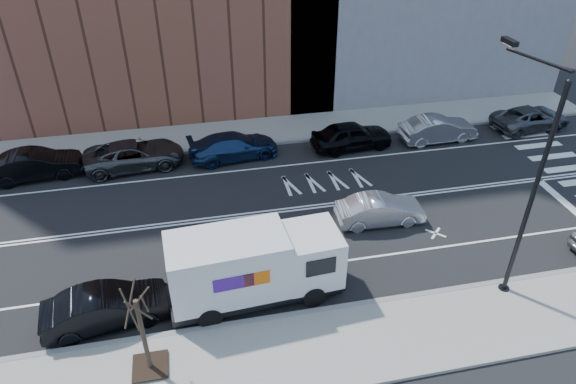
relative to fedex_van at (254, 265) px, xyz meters
name	(u,v)px	position (x,y,z in m)	size (l,w,h in m)	color
ground	(296,209)	(2.93, 5.60, -1.63)	(120.00, 120.00, 0.00)	black
sidewalk_near	(349,345)	(2.93, -3.20, -1.55)	(44.00, 3.60, 0.15)	gray
sidewalk_far	(266,131)	(2.93, 14.40, -1.55)	(44.00, 3.60, 0.15)	gray
curb_near	(335,308)	(2.93, -1.40, -1.54)	(44.00, 0.25, 0.17)	gray
curb_far	(271,143)	(2.93, 12.60, -1.54)	(44.00, 0.25, 0.17)	gray
crosswalk	(576,175)	(18.93, 5.60, -1.62)	(3.00, 14.00, 0.01)	white
road_markings	(296,209)	(2.93, 5.60, -1.62)	(40.00, 8.60, 0.01)	white
streetlight	(528,179)	(9.93, -1.31, 3.45)	(0.44, 4.02, 9.34)	black
street_tree	(145,342)	(-4.07, -2.80, -0.18)	(1.20, 1.20, 3.75)	black
fedex_van	(254,265)	(0.00, 0.00, 0.00)	(6.92, 2.77, 3.10)	black
far_parked_b	(36,165)	(-10.26, 11.46, -0.83)	(1.69, 4.85, 1.60)	black
far_parked_c	(134,155)	(-5.07, 11.56, -0.87)	(2.52, 5.47, 1.52)	#424548
far_parked_d	(234,146)	(0.53, 11.46, -0.88)	(2.10, 5.17, 1.50)	navy
far_parked_e	(352,136)	(7.60, 11.20, -0.80)	(1.94, 4.83, 1.65)	black
far_parked_f	(438,129)	(13.10, 11.03, -0.85)	(1.65, 4.73, 1.56)	#A4A4A8
far_parked_g	(531,118)	(19.73, 11.39, -0.92)	(2.35, 5.09, 1.41)	#4D5155
driving_sedan	(380,210)	(6.64, 3.72, -0.93)	(1.47, 4.23, 1.39)	silver
near_parked_rear_a	(107,308)	(-5.60, -0.23, -0.86)	(1.62, 4.66, 1.53)	black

